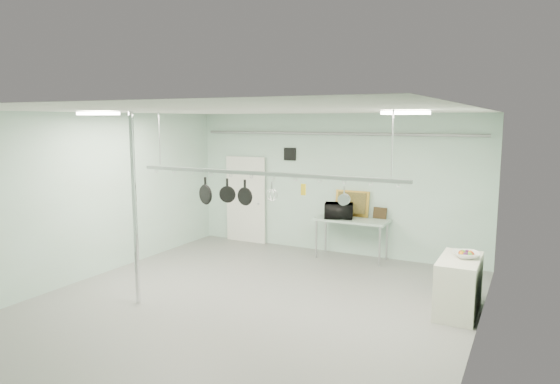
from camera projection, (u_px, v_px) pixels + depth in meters
The scene contains 25 objects.
floor at pixel (243, 308), 8.17m from camera, with size 8.00×8.00×0.00m, color gray.
ceiling at pixel (241, 111), 7.71m from camera, with size 7.00×8.00×0.02m, color silver.
back_wall at pixel (333, 184), 11.45m from camera, with size 7.00×0.02×3.20m, color #A0C1AE.
right_wall at pixel (476, 235), 6.36m from camera, with size 0.02×8.00×3.20m, color #A0C1AE.
door at pixel (246, 200), 12.53m from camera, with size 1.10×0.10×2.20m, color silver.
wall_vent at pixel (290, 154), 11.84m from camera, with size 0.30×0.04×0.30m, color black.
conduit_pipe at pixel (332, 134), 11.21m from camera, with size 0.07×0.07×6.60m, color gray.
chrome_pole at pixel (135, 209), 8.18m from camera, with size 0.08×0.08×3.20m, color silver.
prep_table at pixel (352, 222), 10.95m from camera, with size 1.60×0.70×0.91m.
side_cabinet at pixel (459, 286), 7.91m from camera, with size 0.60×1.20×0.90m, color silver.
pot_rack at pixel (262, 172), 8.02m from camera, with size 4.80×0.06×1.00m.
light_panel_left at pixel (98, 113), 8.01m from camera, with size 0.65×0.30×0.05m, color white.
light_panel_right at pixel (406, 113), 7.16m from camera, with size 0.65×0.30×0.05m, color white.
microwave at pixel (339, 211), 10.96m from camera, with size 0.61×0.41×0.34m, color black.
coffee_canister at pixel (343, 216), 10.83m from camera, with size 0.12×0.12×0.18m, color silver.
painting_large at pixel (352, 203), 11.20m from camera, with size 0.78×0.05×0.58m, color gold.
painting_small at pixel (380, 213), 10.94m from camera, with size 0.30×0.04×0.25m, color #302210.
fruit_bowl at pixel (466, 255), 7.87m from camera, with size 0.40×0.40×0.10m, color white.
skillet_left at pixel (205, 191), 8.59m from camera, with size 0.35×0.06×0.48m, color black, non-canonical shape.
skillet_mid at pixel (227, 190), 8.38m from camera, with size 0.28×0.06×0.39m, color black, non-canonical shape.
skillet_right at pixel (245, 192), 8.22m from camera, with size 0.30×0.06×0.43m, color black, non-canonical shape.
whisk at pixel (272, 192), 7.99m from camera, with size 0.19×0.19×0.36m, color #A3A3A7, non-canonical shape.
grater at pixel (303, 190), 7.73m from camera, with size 0.08×0.02×0.20m, color gold, non-canonical shape.
saucepan at pixel (344, 196), 7.43m from camera, with size 0.17×0.10×0.30m, color #B6B7BB, non-canonical shape.
fruit_cluster at pixel (466, 252), 7.86m from camera, with size 0.24×0.24×0.09m, color #A32E0F, non-canonical shape.
Camera 1 is at (4.11, -6.67, 3.06)m, focal length 32.00 mm.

